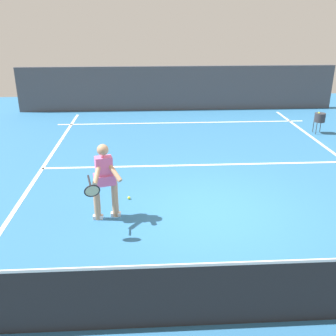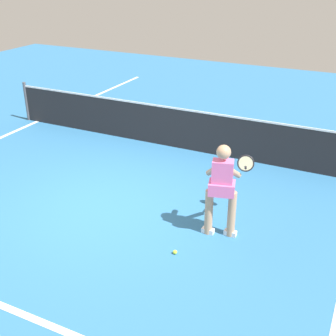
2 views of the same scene
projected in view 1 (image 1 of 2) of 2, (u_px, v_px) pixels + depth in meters
The scene contains 9 objects.
ground_plane at pixel (214, 212), 7.94m from camera, with size 25.02×25.02×0.00m, color teal.
court_back_wall at pixel (178, 88), 16.24m from camera, with size 13.30×0.24×1.83m, color #47474C.
baseline_marking at pixel (182, 123), 14.54m from camera, with size 9.30×0.10×0.01m, color white.
service_line_marking at pixel (197, 165), 10.44m from camera, with size 8.30×0.10×0.01m, color white.
sideline_right_marking at pixel (9, 218), 7.71m from camera, with size 0.10×17.24×0.01m, color white.
court_net at pixel (256, 293), 4.91m from camera, with size 8.98×0.08×1.05m.
tennis_player at pixel (104, 179), 7.40m from camera, with size 0.66×1.07×1.55m.
tennis_ball_near at pixel (129, 198), 8.50m from camera, with size 0.07×0.07×0.07m, color #D1E533.
ball_hopper at pixel (320, 118), 13.07m from camera, with size 0.36×0.36×0.74m.
Camera 1 is at (1.36, 6.96, 3.80)m, focal length 41.09 mm.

